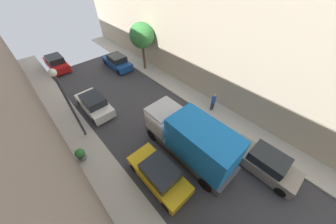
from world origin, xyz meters
name	(u,v)px	position (x,y,z in m)	size (l,w,h in m)	color
ground	(168,136)	(0.00, 0.00, 0.00)	(32.00, 32.00, 0.00)	#38383D
sidewalk_left	(109,178)	(-5.00, 0.00, 0.07)	(2.00, 44.00, 0.15)	#B7B2A8
sidewalk_right	(208,106)	(5.00, 0.00, 0.07)	(2.00, 44.00, 0.15)	#B7B2A8
building_right	(259,3)	(9.00, 0.00, 7.61)	(6.00, 44.00, 15.22)	beige
parked_car_left_2	(159,174)	(-2.70, -2.17, 0.72)	(1.78, 4.20, 1.57)	gold
parked_car_left_3	(94,104)	(-2.70, 6.48, 0.72)	(1.78, 4.20, 1.57)	white
parked_car_left_4	(56,63)	(-2.70, 16.42, 0.72)	(1.78, 4.20, 1.57)	red
parked_car_right_1	(264,162)	(2.70, -6.07, 0.72)	(1.78, 4.20, 1.57)	gray
parked_car_right_2	(117,62)	(2.70, 11.79, 0.72)	(1.78, 4.20, 1.57)	#194799
delivery_truck	(191,139)	(0.00, -2.21, 1.79)	(2.26, 6.60, 3.38)	#4C4C51
pedestrian	(213,101)	(4.82, -0.53, 1.07)	(0.40, 0.36, 1.72)	#2D334C
street_tree_1	(142,36)	(4.87, 9.26, 3.87)	(2.58, 2.58, 5.04)	brown
potted_plant_0	(80,154)	(-5.61, 2.43, 0.65)	(0.62, 0.62, 0.94)	slate
lamp_post	(66,97)	(-4.60, 4.34, 3.83)	(0.44, 0.44, 5.61)	#333338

